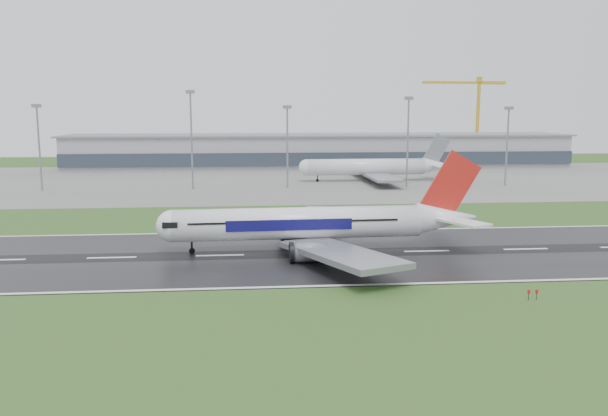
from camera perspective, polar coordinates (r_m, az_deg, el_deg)
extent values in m
plane|color=#294D1C|center=(120.62, 11.48, -4.03)|extent=(520.00, 520.00, 0.00)
cube|color=black|center=(120.61, 11.48, -4.01)|extent=(400.00, 45.00, 0.10)
cube|color=slate|center=(241.45, 3.06, 2.68)|extent=(400.00, 130.00, 0.08)
cube|color=gray|center=(300.08, 1.45, 5.38)|extent=(240.00, 36.00, 15.00)
cylinder|color=gray|center=(224.44, -23.63, 5.04)|extent=(0.64, 0.64, 28.14)
cylinder|color=gray|center=(213.71, -10.53, 6.12)|extent=(0.64, 0.64, 32.90)
cylinder|color=gray|center=(213.31, -1.58, 5.58)|extent=(0.64, 0.64, 27.81)
cylinder|color=gray|center=(220.07, 9.72, 5.96)|extent=(0.64, 0.64, 30.89)
cylinder|color=gray|center=(232.24, 18.54, 5.36)|extent=(0.64, 0.64, 27.44)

